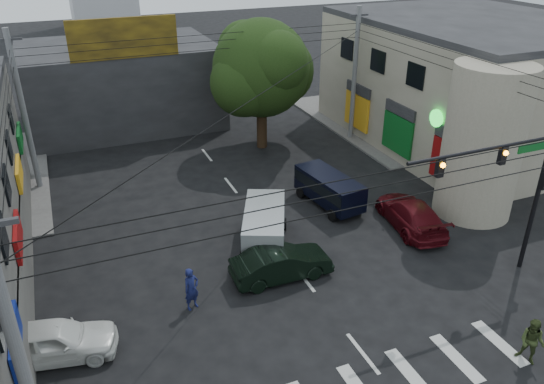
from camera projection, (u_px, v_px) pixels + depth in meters
ground at (324, 305)px, 21.75m from camera, size 160.00×160.00×0.00m
sidewalk_far_right at (419, 116)px, 42.70m from camera, size 16.00×16.00×0.15m
building_right at (470, 84)px, 36.80m from camera, size 14.00×18.00×8.00m
corner_column at (483, 142)px, 27.00m from camera, size 4.00×4.00×8.00m
building_far at (121, 84)px, 40.40m from camera, size 14.00×10.00×6.00m
billboard at (123, 38)px, 34.42m from camera, size 7.00×0.30×2.60m
street_tree at (261, 69)px, 34.62m from camera, size 6.40×6.40×8.70m
traffic_gantry at (513, 177)px, 21.42m from camera, size 7.10×0.35×7.20m
utility_pole_near_left at (24, 374)px, 12.36m from camera, size 0.32×0.32×9.20m
utility_pole_far_left at (24, 114)px, 29.22m from camera, size 0.32×0.32×9.20m
utility_pole_far_right at (354, 76)px, 36.43m from camera, size 0.32×0.32×9.20m
dark_sedan at (281, 263)px, 23.11m from camera, size 1.70×4.50×1.47m
white_compact at (54, 341)px, 18.81m from camera, size 3.44×5.05×1.49m
maroon_sedan at (411, 214)px, 27.00m from camera, size 3.69×5.78×1.49m
silver_minivan at (264, 228)px, 25.32m from camera, size 5.88×5.22×1.93m
navy_van at (329, 191)px, 29.03m from camera, size 4.90×2.88×1.78m
traffic_officer at (191, 289)px, 21.18m from camera, size 0.99×0.92×1.86m
pedestrian_olive at (532, 342)px, 18.54m from camera, size 1.37×1.32×1.81m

